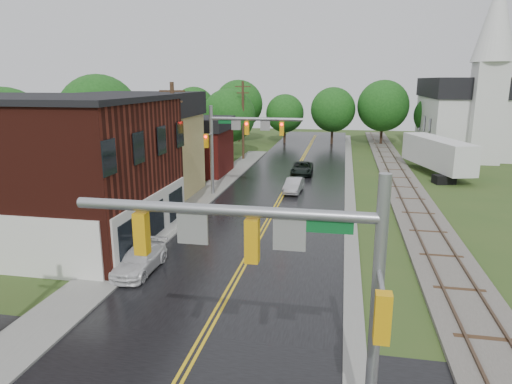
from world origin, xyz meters
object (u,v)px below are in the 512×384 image
(tree_left_b, at_px, (100,117))
(pickup_white, at_px, (140,260))
(church, at_px, (470,107))
(tree_left_e, at_px, (230,117))
(brick_building, at_px, (37,169))
(traffic_signal_near, at_px, (284,265))
(tree_left_a, at_px, (7,136))
(semi_trailer, at_px, (437,153))
(suv_dark, at_px, (302,168))
(utility_pole_c, at_px, (243,119))
(utility_pole_b, at_px, (174,145))
(tree_left_c, at_px, (172,123))
(traffic_signal_far, at_px, (238,135))
(sedan_silver, at_px, (294,185))

(tree_left_b, bearing_deg, pickup_white, -57.36)
(church, relative_size, tree_left_e, 2.45)
(brick_building, relative_size, traffic_signal_near, 1.95)
(tree_left_a, distance_m, semi_trailer, 37.85)
(traffic_signal_near, bearing_deg, suv_dark, 94.42)
(suv_dark, bearing_deg, utility_pole_c, 134.31)
(church, bearing_deg, utility_pole_b, -130.18)
(church, xyz_separation_m, utility_pole_b, (-26.80, -31.74, -1.11))
(church, relative_size, tree_left_b, 2.06)
(tree_left_a, relative_size, tree_left_c, 1.13)
(utility_pole_b, xyz_separation_m, tree_left_a, (-13.05, -0.10, 0.39))
(brick_building, height_order, tree_left_c, brick_building)
(tree_left_e, bearing_deg, tree_left_c, -129.81)
(church, height_order, tree_left_e, church)
(tree_left_c, xyz_separation_m, tree_left_e, (5.00, 6.00, 0.30))
(utility_pole_c, bearing_deg, tree_left_e, 137.16)
(church, bearing_deg, utility_pole_c, -160.03)
(utility_pole_b, distance_m, utility_pole_c, 22.00)
(traffic_signal_far, xyz_separation_m, semi_trailer, (17.24, 12.02, -2.83))
(utility_pole_c, relative_size, semi_trailer, 0.79)
(traffic_signal_near, bearing_deg, sedan_silver, 95.64)
(church, height_order, tree_left_a, church)
(tree_left_e, relative_size, suv_dark, 1.83)
(tree_left_b, distance_m, tree_left_c, 9.03)
(suv_dark, bearing_deg, tree_left_b, -167.30)
(traffic_signal_far, height_order, sedan_silver, traffic_signal_far)
(tree_left_a, bearing_deg, church, 38.63)
(utility_pole_b, distance_m, tree_left_b, 14.87)
(tree_left_b, relative_size, pickup_white, 2.40)
(tree_left_e, relative_size, sedan_silver, 2.26)
(church, relative_size, semi_trailer, 1.76)
(sedan_silver, bearing_deg, tree_left_b, 175.44)
(brick_building, relative_size, tree_left_c, 1.87)
(tree_left_a, relative_size, tree_left_b, 0.89)
(utility_pole_c, height_order, sedan_silver, utility_pole_c)
(church, xyz_separation_m, tree_left_a, (-39.85, -31.84, -0.72))
(church, distance_m, traffic_signal_near, 54.32)
(utility_pole_b, xyz_separation_m, suv_dark, (7.60, 14.60, -4.10))
(suv_dark, distance_m, pickup_white, 25.69)
(tree_left_b, distance_m, tree_left_e, 16.67)
(brick_building, height_order, church, church)
(traffic_signal_far, distance_m, pickup_white, 16.13)
(brick_building, height_order, utility_pole_c, utility_pole_c)
(tree_left_b, relative_size, semi_trailer, 0.85)
(utility_pole_b, height_order, tree_left_e, utility_pole_b)
(tree_left_c, height_order, semi_trailer, tree_left_c)
(utility_pole_b, bearing_deg, traffic_signal_far, 56.32)
(brick_building, relative_size, tree_left_e, 1.75)
(traffic_signal_near, bearing_deg, brick_building, 140.83)
(tree_left_b, bearing_deg, traffic_signal_far, -18.81)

